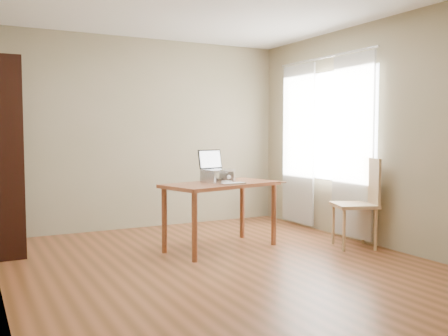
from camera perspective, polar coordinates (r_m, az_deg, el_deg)
room at (r=4.92m, az=-0.20°, el=3.95°), size 4.04×4.54×2.64m
bookshelf at (r=5.93m, az=-23.67°, el=1.19°), size 0.30×0.90×2.10m
curtains at (r=6.62m, az=11.29°, el=2.75°), size 0.03×1.90×2.25m
desk at (r=5.62m, az=-0.36°, el=-2.78°), size 1.42×0.95×0.75m
laptop_stand at (r=5.67m, az=-0.73°, el=-0.79°), size 0.32×0.25×0.13m
laptop at (r=5.71m, az=-0.99°, el=0.34°), size 0.38×0.35×0.23m
keyboard at (r=5.43m, az=1.03°, el=-1.78°), size 0.29×0.15×0.02m
coaster at (r=5.69m, az=6.61°, el=-1.60°), size 0.11×0.11×0.01m
cat at (r=5.69m, az=-1.07°, el=-0.97°), size 0.24×0.48×0.15m
chair at (r=5.94m, az=15.26°, el=-3.39°), size 0.59×0.59×1.02m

